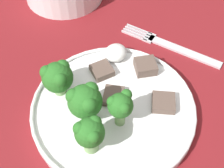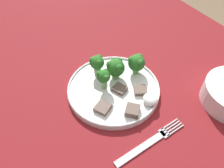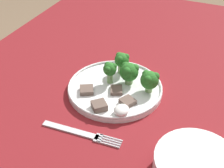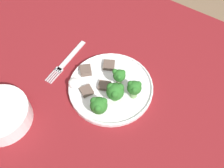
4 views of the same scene
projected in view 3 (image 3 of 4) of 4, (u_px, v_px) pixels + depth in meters
table at (123, 118)px, 0.86m from camera, size 1.38×0.96×0.72m
dinner_plate at (115, 89)px, 0.81m from camera, size 0.24×0.24×0.02m
fork at (81, 133)px, 0.69m from camera, size 0.03×0.19×0.00m
cream_bowl at (195, 168)px, 0.58m from camera, size 0.16×0.16×0.05m
broccoli_floret_near_rim_left at (110, 70)px, 0.80m from camera, size 0.04×0.04×0.06m
broccoli_floret_center_left at (129, 72)px, 0.80m from camera, size 0.05×0.05×0.06m
broccoli_floret_back_left at (122, 61)px, 0.84m from camera, size 0.04×0.04×0.06m
broccoli_floret_front_left at (150, 80)px, 0.77m from camera, size 0.05×0.05×0.06m
meat_slice_front_slice at (87, 90)px, 0.79m from camera, size 0.05×0.05×0.01m
meat_slice_middle_slice at (128, 101)px, 0.75m from camera, size 0.04×0.04×0.01m
meat_slice_rear_slice at (116, 90)px, 0.79m from camera, size 0.04×0.04×0.01m
meat_slice_edge_slice at (99, 106)px, 0.74m from camera, size 0.05×0.05×0.02m
sauce_dollop at (122, 110)px, 0.72m from camera, size 0.04×0.04×0.02m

